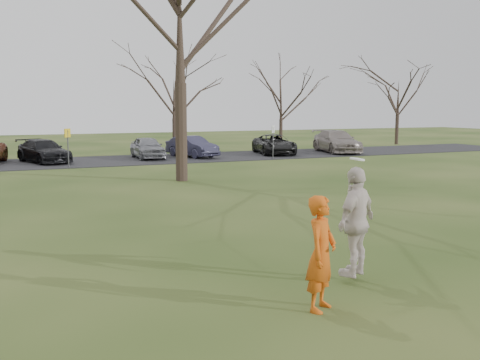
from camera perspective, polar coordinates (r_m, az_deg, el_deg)
name	(u,v)px	position (r m, az deg, el deg)	size (l,w,h in m)	color
ground	(334,297)	(9.48, 9.88, -12.04)	(120.00, 120.00, 0.00)	#1E380F
parking_strip	(99,161)	(32.96, -14.68, 1.94)	(62.00, 6.50, 0.04)	black
player_defender	(321,253)	(8.62, 8.58, -7.66)	(0.67, 0.44, 1.83)	#CC5210
car_3	(44,151)	(32.96, -19.99, 2.89)	(1.82, 4.49, 1.30)	black
car_4	(147,147)	(33.92, -9.73, 3.40)	(1.59, 3.94, 1.34)	gray
car_5	(192,147)	(34.47, -5.08, 3.54)	(1.40, 4.02, 1.32)	#313048
car_6	(274,144)	(36.59, 3.63, 3.78)	(2.18, 4.73, 1.31)	black
car_7	(337,141)	(38.51, 10.16, 4.03)	(2.14, 5.27, 1.53)	gray
catching_play	(356,221)	(10.03, 12.15, -4.29)	(1.27, 0.98, 2.16)	beige
sign_yellow	(68,141)	(29.63, -17.71, 3.98)	(0.35, 0.35, 2.08)	#47474C
sign_white	(273,136)	(33.06, 3.51, 4.67)	(0.35, 0.35, 2.08)	#47474C
big_tree	(179,15)	(23.79, -6.40, 16.88)	(9.00, 9.00, 14.00)	#352821
small_tree_row	(149,97)	(38.64, -9.55, 8.64)	(55.00, 5.90, 8.50)	#352821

